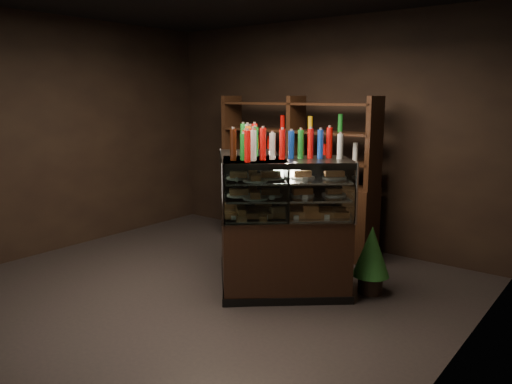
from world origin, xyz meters
TOP-DOWN VIEW (x-y plane):
  - ground at (0.00, 0.00)m, footprint 5.00×5.00m
  - room_shell at (0.00, 0.00)m, footprint 5.02×5.02m
  - display_case at (0.50, 0.62)m, footprint 1.83×1.38m
  - food_display at (0.50, 0.61)m, footprint 1.45×0.97m
  - bottles_top at (0.50, 0.62)m, footprint 1.28×0.83m
  - potted_conifer at (1.42, 1.15)m, footprint 0.37×0.37m
  - back_shelving at (-0.11, 2.05)m, footprint 2.25×0.42m

SIDE VIEW (x-z plane):
  - ground at x=0.00m, z-range 0.00..0.00m
  - potted_conifer at x=1.42m, z-range 0.06..0.86m
  - display_case at x=0.50m, z-range -0.23..1.17m
  - back_shelving at x=-0.11m, z-range -0.39..1.61m
  - food_display at x=0.50m, z-range 0.82..1.26m
  - bottles_top at x=0.50m, z-range 1.38..1.68m
  - room_shell at x=0.00m, z-range 0.44..3.45m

